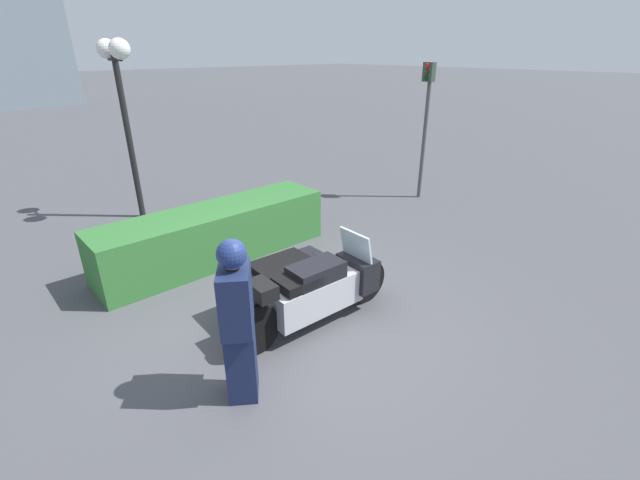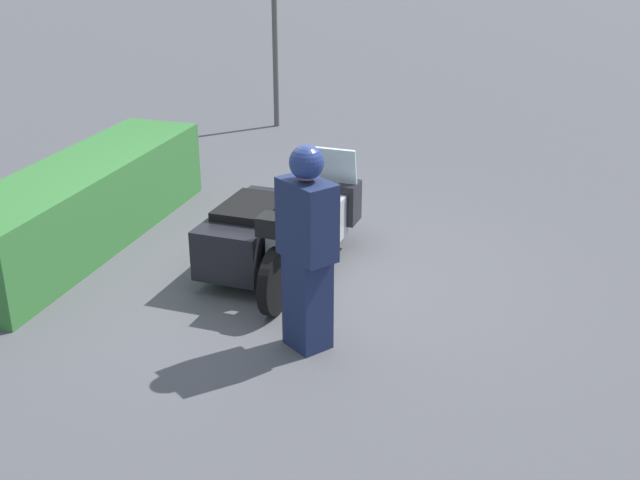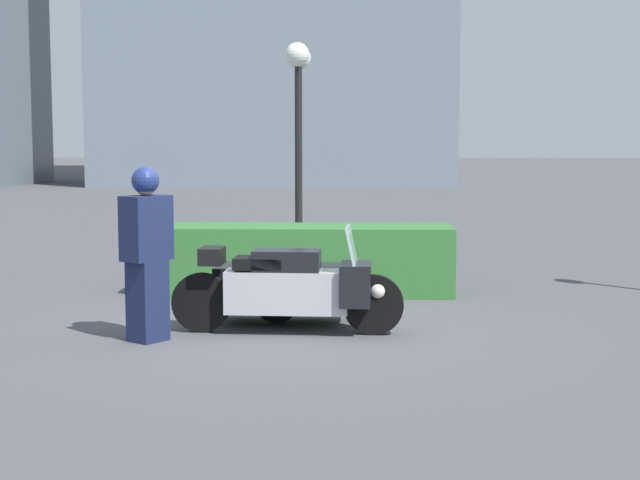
% 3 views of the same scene
% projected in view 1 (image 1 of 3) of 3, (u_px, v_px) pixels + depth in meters
% --- Properties ---
extents(ground_plane, '(160.00, 160.00, 0.00)m').
position_uv_depth(ground_plane, '(295.00, 324.00, 5.67)').
color(ground_plane, '#4C4C51').
extents(police_motorcycle, '(2.48, 1.27, 1.15)m').
position_uv_depth(police_motorcycle, '(303.00, 284.00, 5.74)').
color(police_motorcycle, black).
rests_on(police_motorcycle, ground).
extents(officer_rider, '(0.52, 0.57, 1.78)m').
position_uv_depth(officer_rider, '(238.00, 319.00, 4.15)').
color(officer_rider, '#192347').
rests_on(officer_rider, ground).
extents(hedge_bush_curbside, '(3.98, 0.98, 0.90)m').
position_uv_depth(hedge_bush_curbside, '(215.00, 234.00, 7.30)').
color(hedge_bush_curbside, '#337033').
rests_on(hedge_bush_curbside, ground).
extents(twin_lamp_post, '(0.38, 1.08, 3.53)m').
position_uv_depth(twin_lamp_post, '(118.00, 78.00, 8.19)').
color(twin_lamp_post, black).
rests_on(twin_lamp_post, ground).
extents(traffic_light_near, '(0.23, 0.27, 3.08)m').
position_uv_depth(traffic_light_near, '(426.00, 111.00, 9.72)').
color(traffic_light_near, '#4C4C4C').
rests_on(traffic_light_near, ground).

